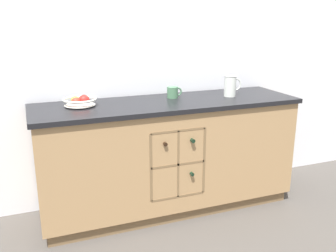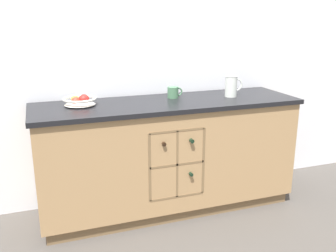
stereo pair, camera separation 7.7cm
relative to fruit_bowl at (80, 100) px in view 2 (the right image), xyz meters
name	(u,v)px [view 2 (the right image)]	position (x,y,z in m)	size (l,w,h in m)	color
ground_plane	(168,207)	(0.66, -0.07, -0.94)	(14.00, 14.00, 0.00)	#4C4742
back_wall	(154,49)	(0.66, 0.28, 0.33)	(4.42, 0.06, 2.55)	white
kitchen_island	(168,155)	(0.66, -0.07, -0.48)	(2.06, 0.61, 0.90)	brown
fruit_bowl	(80,100)	(0.00, 0.00, 0.00)	(0.24, 0.24, 0.09)	silver
white_pitcher	(231,86)	(1.21, -0.07, 0.05)	(0.15, 0.10, 0.17)	silver
ceramic_mug	(173,92)	(0.74, 0.04, 0.01)	(0.13, 0.09, 0.09)	#4C7A56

